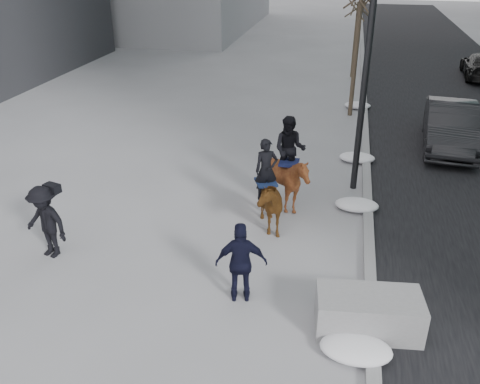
% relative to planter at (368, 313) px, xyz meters
% --- Properties ---
extents(ground, '(120.00, 120.00, 0.00)m').
position_rel_planter_xyz_m(ground, '(-2.90, 1.04, -0.38)').
color(ground, gray).
rests_on(ground, ground).
extents(road, '(8.00, 90.00, 0.01)m').
position_rel_planter_xyz_m(road, '(4.10, 11.04, -0.38)').
color(road, black).
rests_on(road, ground).
extents(curb, '(0.25, 90.00, 0.12)m').
position_rel_planter_xyz_m(curb, '(0.10, 11.04, -0.32)').
color(curb, gray).
rests_on(curb, ground).
extents(planter, '(2.01, 1.16, 0.77)m').
position_rel_planter_xyz_m(planter, '(0.00, 0.00, 0.00)').
color(planter, gray).
rests_on(planter, ground).
extents(car_near, '(2.09, 4.84, 1.55)m').
position_rel_planter_xyz_m(car_near, '(2.91, 10.21, 0.39)').
color(car_near, black).
rests_on(car_near, ground).
extents(tree_near, '(1.20, 1.20, 5.66)m').
position_rel_planter_xyz_m(tree_near, '(-0.50, 13.22, 2.45)').
color(tree_near, '#33291E').
rests_on(tree_near, ground).
extents(tree_far, '(1.20, 1.20, 4.22)m').
position_rel_planter_xyz_m(tree_far, '(-0.50, 19.98, 1.73)').
color(tree_far, '#3A2F22').
rests_on(tree_far, ground).
extents(mounted_left, '(1.47, 1.96, 2.31)m').
position_rel_planter_xyz_m(mounted_left, '(-2.51, 3.40, 0.48)').
color(mounted_left, '#4D290F').
rests_on(mounted_left, ground).
extents(mounted_right, '(1.44, 1.60, 2.58)m').
position_rel_planter_xyz_m(mounted_right, '(-2.07, 4.44, 0.65)').
color(mounted_right, '#451A0D').
rests_on(mounted_right, ground).
extents(feeder, '(1.09, 0.96, 1.75)m').
position_rel_planter_xyz_m(feeder, '(-2.49, 0.41, 0.49)').
color(feeder, black).
rests_on(feeder, ground).
extents(camera_crew, '(1.27, 0.94, 1.75)m').
position_rel_planter_xyz_m(camera_crew, '(-7.13, 1.08, 0.50)').
color(camera_crew, black).
rests_on(camera_crew, ground).
extents(lamppost, '(0.25, 1.15, 9.09)m').
position_rel_planter_xyz_m(lamppost, '(-0.30, 6.09, 4.61)').
color(lamppost, black).
rests_on(lamppost, ground).
extents(snow_piles, '(1.26, 15.75, 0.32)m').
position_rel_planter_xyz_m(snow_piles, '(-0.20, 5.94, -0.23)').
color(snow_piles, silver).
rests_on(snow_piles, ground).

